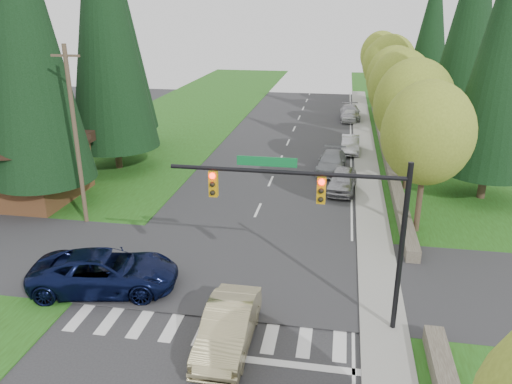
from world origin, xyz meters
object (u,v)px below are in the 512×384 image
(parked_car_e, at_px, (350,113))
(parked_car_c, at_px, (350,144))
(parked_car_d, at_px, (350,115))
(sedan_champagne, at_px, (228,327))
(parked_car_a, at_px, (342,180))
(suv_navy, at_px, (105,272))
(parked_car_b, at_px, (332,162))

(parked_car_e, bearing_deg, parked_car_c, -91.44)
(parked_car_d, distance_m, parked_car_e, 0.87)
(parked_car_c, height_order, parked_car_e, parked_car_e)
(sedan_champagne, bearing_deg, parked_car_a, 77.38)
(parked_car_a, height_order, parked_car_e, parked_car_e)
(suv_navy, bearing_deg, sedan_champagne, -125.81)
(suv_navy, xyz_separation_m, parked_car_c, (10.65, 24.27, -0.18))
(parked_car_e, bearing_deg, parked_car_d, -91.44)
(parked_car_c, bearing_deg, parked_car_a, -92.99)
(parked_car_d, relative_size, parked_car_e, 0.75)
(suv_navy, distance_m, parked_car_d, 38.28)
(parked_car_a, bearing_deg, suv_navy, -119.20)
(sedan_champagne, height_order, suv_navy, suv_navy)
(suv_navy, relative_size, parked_car_a, 1.44)
(suv_navy, distance_m, parked_car_a, 17.70)
(parked_car_b, xyz_separation_m, parked_car_d, (1.40, 17.99, -0.04))
(sedan_champagne, bearing_deg, suv_navy, 155.00)
(parked_car_b, distance_m, parked_car_d, 18.05)
(parked_car_b, height_order, parked_car_d, parked_car_b)
(suv_navy, distance_m, parked_car_e, 39.11)
(sedan_champagne, bearing_deg, parked_car_c, 80.68)
(suv_navy, bearing_deg, parked_car_a, -45.57)
(suv_navy, relative_size, parked_car_c, 1.50)
(parked_car_a, relative_size, parked_car_e, 0.83)
(sedan_champagne, relative_size, suv_navy, 0.77)
(parked_car_c, bearing_deg, parked_car_b, -103.99)
(parked_car_c, bearing_deg, sedan_champagne, -99.06)
(parked_car_e, bearing_deg, suv_navy, -107.25)
(sedan_champagne, distance_m, parked_car_d, 39.90)
(suv_navy, distance_m, parked_car_c, 26.51)
(parked_car_d, bearing_deg, parked_car_c, -86.89)
(suv_navy, distance_m, parked_car_b, 20.93)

